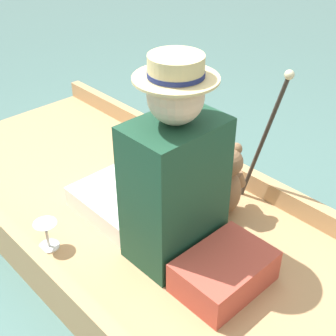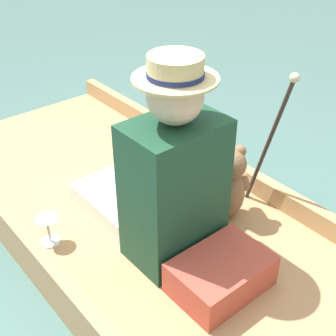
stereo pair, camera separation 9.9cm
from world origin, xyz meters
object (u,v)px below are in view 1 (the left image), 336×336
object	(u,v)px
seated_person	(164,181)
wine_glass	(46,229)
walking_cane	(268,127)
teddy_bear	(226,183)

from	to	relation	value
seated_person	wine_glass	size ratio (longest dim) A/B	6.54
seated_person	walking_cane	world-z (taller)	seated_person
wine_glass	walking_cane	world-z (taller)	walking_cane
seated_person	walking_cane	distance (m)	0.57
seated_person	walking_cane	size ratio (longest dim) A/B	1.22
wine_glass	seated_person	bearing A→B (deg)	-39.39
wine_glass	walking_cane	size ratio (longest dim) A/B	0.19
wine_glass	walking_cane	xyz separation A→B (m)	(0.96, -0.45, 0.34)
teddy_bear	wine_glass	bearing A→B (deg)	153.85
teddy_bear	walking_cane	xyz separation A→B (m)	(0.19, -0.07, 0.26)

